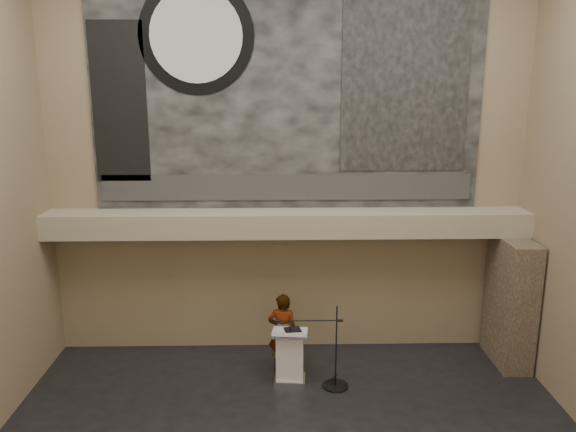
{
  "coord_description": "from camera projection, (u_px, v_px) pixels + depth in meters",
  "views": [
    {
      "loc": [
        -0.24,
        -7.7,
        5.82
      ],
      "look_at": [
        0.0,
        3.2,
        3.2
      ],
      "focal_mm": 35.0,
      "sensor_mm": 36.0,
      "label": 1
    }
  ],
  "objects": [
    {
      "name": "banner_text_strip",
      "position": [
        287.0,
        187.0,
        11.82
      ],
      "size": [
        7.76,
        0.02,
        0.55
      ],
      "primitive_type": "cube",
      "color": "#2B2B2B",
      "rests_on": "banner"
    },
    {
      "name": "sprinkler_right",
      "position": [
        378.0,
        236.0,
        11.72
      ],
      "size": [
        0.04,
        0.04,
        0.06
      ],
      "primitive_type": "cylinder",
      "color": "#B2893D",
      "rests_on": "soffit"
    },
    {
      "name": "binder",
      "position": [
        293.0,
        330.0,
        10.89
      ],
      "size": [
        0.35,
        0.31,
        0.04
      ],
      "primitive_type": "cube",
      "rotation": [
        0.0,
        0.0,
        0.19
      ],
      "color": "black",
      "rests_on": "lectern"
    },
    {
      "name": "wall_front",
      "position": [
        310.0,
        309.0,
        3.97
      ],
      "size": [
        10.0,
        0.02,
        8.5
      ],
      "primitive_type": "cube",
      "color": "#817152",
      "rests_on": "floor"
    },
    {
      "name": "banner_brick_print",
      "position": [
        119.0,
        103.0,
        11.34
      ],
      "size": [
        1.1,
        0.02,
        3.2
      ],
      "primitive_type": "cube",
      "color": "black",
      "rests_on": "banner"
    },
    {
      "name": "stone_pier",
      "position": [
        511.0,
        302.0,
        11.7
      ],
      "size": [
        0.6,
        1.4,
        2.7
      ],
      "primitive_type": "cube",
      "color": "#433629",
      "rests_on": "floor"
    },
    {
      "name": "lectern",
      "position": [
        290.0,
        355.0,
        11.07
      ],
      "size": [
        0.72,
        0.55,
        1.13
      ],
      "rotation": [
        0.0,
        0.0,
        -0.09
      ],
      "color": "silver",
      "rests_on": "floor"
    },
    {
      "name": "banner",
      "position": [
        287.0,
        88.0,
        11.38
      ],
      "size": [
        8.0,
        0.05,
        5.0
      ],
      "primitive_type": "cube",
      "color": "black",
      "rests_on": "wall_back"
    },
    {
      "name": "banner_clock_rim",
      "position": [
        196.0,
        36.0,
        11.07
      ],
      "size": [
        2.3,
        0.02,
        2.3
      ],
      "primitive_type": "cylinder",
      "rotation": [
        1.57,
        0.0,
        0.0
      ],
      "color": "black",
      "rests_on": "banner"
    },
    {
      "name": "papers",
      "position": [
        285.0,
        331.0,
        10.89
      ],
      "size": [
        0.33,
        0.38,
        0.0
      ],
      "primitive_type": "cube",
      "rotation": [
        0.0,
        0.0,
        0.4
      ],
      "color": "silver",
      "rests_on": "lectern"
    },
    {
      "name": "speaker_person",
      "position": [
        283.0,
        332.0,
        11.44
      ],
      "size": [
        0.66,
        0.49,
        1.67
      ],
      "primitive_type": "imported",
      "rotation": [
        0.0,
        0.0,
        2.99
      ],
      "color": "silver",
      "rests_on": "floor"
    },
    {
      "name": "banner_building_print",
      "position": [
        405.0,
        82.0,
        11.37
      ],
      "size": [
        2.6,
        0.02,
        3.6
      ],
      "primitive_type": "cube",
      "color": "black",
      "rests_on": "banner"
    },
    {
      "name": "banner_clock_face",
      "position": [
        196.0,
        36.0,
        11.05
      ],
      "size": [
        1.84,
        0.02,
        1.84
      ],
      "primitive_type": "cylinder",
      "rotation": [
        1.57,
        0.0,
        0.0
      ],
      "color": "silver",
      "rests_on": "banner"
    },
    {
      "name": "soffit",
      "position": [
        288.0,
        223.0,
        11.66
      ],
      "size": [
        10.0,
        0.8,
        0.5
      ],
      "primitive_type": "cube",
      "color": "gray",
      "rests_on": "wall_back"
    },
    {
      "name": "sprinkler_left",
      "position": [
        211.0,
        237.0,
        11.64
      ],
      "size": [
        0.04,
        0.04,
        0.06
      ],
      "primitive_type": "cylinder",
      "color": "#B2893D",
      "rests_on": "soffit"
    },
    {
      "name": "mic_stand",
      "position": [
        333.0,
        375.0,
        10.94
      ],
      "size": [
        1.44,
        0.52,
        1.68
      ],
      "rotation": [
        0.0,
        0.0,
        0.01
      ],
      "color": "black",
      "rests_on": "floor"
    },
    {
      "name": "wall_back",
      "position": [
        287.0,
        158.0,
        11.75
      ],
      "size": [
        10.0,
        0.02,
        8.5
      ],
      "primitive_type": "cube",
      "color": "#817152",
      "rests_on": "floor"
    }
  ]
}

